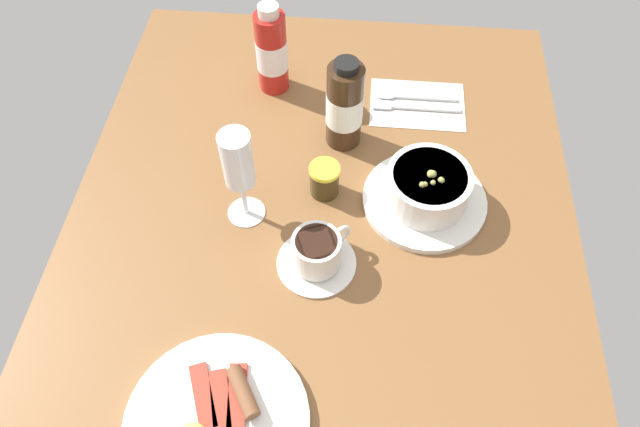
% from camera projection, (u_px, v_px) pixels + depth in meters
% --- Properties ---
extents(ground_plane, '(1.10, 0.84, 0.03)m').
position_uv_depth(ground_plane, '(320.00, 234.00, 0.96)').
color(ground_plane, brown).
extents(porridge_bowl, '(0.21, 0.21, 0.08)m').
position_uv_depth(porridge_bowl, '(427.00, 189.00, 0.95)').
color(porridge_bowl, silver).
rests_on(porridge_bowl, ground_plane).
extents(cutlery_setting, '(0.13, 0.18, 0.01)m').
position_uv_depth(cutlery_setting, '(415.00, 103.00, 1.11)').
color(cutlery_setting, silver).
rests_on(cutlery_setting, ground_plane).
extents(coffee_cup, '(0.12, 0.12, 0.07)m').
position_uv_depth(coffee_cup, '(316.00, 253.00, 0.89)').
color(coffee_cup, silver).
rests_on(coffee_cup, ground_plane).
extents(wine_glass, '(0.06, 0.06, 0.18)m').
position_uv_depth(wine_glass, '(238.00, 164.00, 0.87)').
color(wine_glass, white).
rests_on(wine_glass, ground_plane).
extents(jam_jar, '(0.05, 0.05, 0.06)m').
position_uv_depth(jam_jar, '(324.00, 180.00, 0.97)').
color(jam_jar, '#3C2F15').
rests_on(jam_jar, ground_plane).
extents(sauce_bottle_brown, '(0.06, 0.06, 0.18)m').
position_uv_depth(sauce_bottle_brown, '(345.00, 106.00, 1.00)').
color(sauce_bottle_brown, '#382314').
rests_on(sauce_bottle_brown, ground_plane).
extents(sauce_bottle_red, '(0.06, 0.06, 0.18)m').
position_uv_depth(sauce_bottle_red, '(272.00, 52.00, 1.08)').
color(sauce_bottle_red, '#B21E19').
rests_on(sauce_bottle_red, ground_plane).
extents(breakfast_plate, '(0.24, 0.24, 0.04)m').
position_uv_depth(breakfast_plate, '(216.00, 422.00, 0.76)').
color(breakfast_plate, silver).
rests_on(breakfast_plate, ground_plane).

